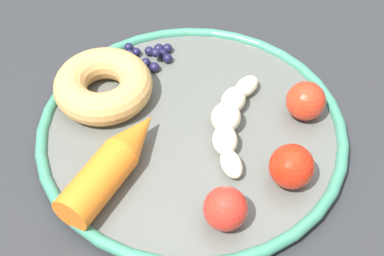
# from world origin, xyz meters

# --- Properties ---
(dining_table) EXTENTS (0.98, 0.85, 0.75)m
(dining_table) POSITION_xyz_m (0.00, 0.00, 0.65)
(dining_table) COLOR #27282B
(dining_table) RESTS_ON ground_plane
(plate) EXTENTS (0.32, 0.32, 0.02)m
(plate) POSITION_xyz_m (0.02, -0.01, 0.75)
(plate) COLOR #535650
(plate) RESTS_ON dining_table
(banana) EXTENTS (0.06, 0.14, 0.03)m
(banana) POSITION_xyz_m (0.06, -0.02, 0.77)
(banana) COLOR #F0EAC3
(banana) RESTS_ON plate
(carrot_orange) EXTENTS (0.10, 0.13, 0.04)m
(carrot_orange) POSITION_xyz_m (-0.05, -0.07, 0.78)
(carrot_orange) COLOR orange
(carrot_orange) RESTS_ON plate
(donut) EXTENTS (0.11, 0.11, 0.03)m
(donut) POSITION_xyz_m (-0.07, 0.03, 0.77)
(donut) COLOR tan
(donut) RESTS_ON plate
(blueberry_pile) EXTENTS (0.06, 0.05, 0.02)m
(blueberry_pile) POSITION_xyz_m (-0.02, 0.09, 0.76)
(blueberry_pile) COLOR #191638
(blueberry_pile) RESTS_ON plate
(tomato_near) EXTENTS (0.04, 0.04, 0.04)m
(tomato_near) POSITION_xyz_m (0.11, -0.08, 0.78)
(tomato_near) COLOR red
(tomato_near) RESTS_ON plate
(tomato_mid) EXTENTS (0.04, 0.04, 0.04)m
(tomato_mid) POSITION_xyz_m (0.14, 0.00, 0.78)
(tomato_mid) COLOR red
(tomato_mid) RESTS_ON plate
(tomato_far) EXTENTS (0.04, 0.04, 0.04)m
(tomato_far) POSITION_xyz_m (0.05, -0.13, 0.78)
(tomato_far) COLOR red
(tomato_far) RESTS_ON plate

